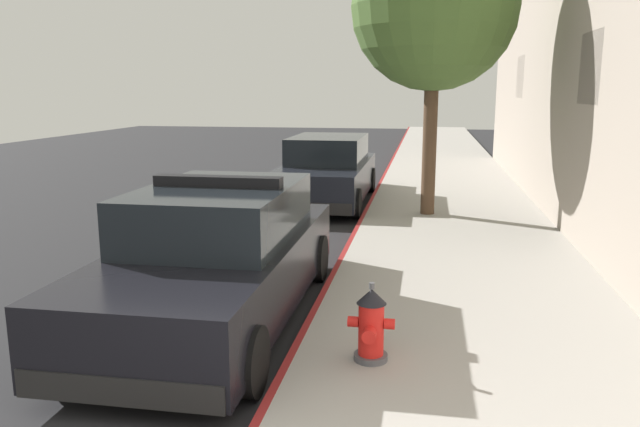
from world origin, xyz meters
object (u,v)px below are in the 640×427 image
at_px(parked_car_silver_ahead, 328,172).
at_px(street_tree, 434,7).
at_px(fire_hydrant, 371,325).
at_px(police_cruiser, 219,257).

bearing_deg(parked_car_silver_ahead, street_tree, -34.70).
height_order(parked_car_silver_ahead, fire_hydrant, parked_car_silver_ahead).
relative_size(fire_hydrant, street_tree, 0.13).
xyz_separation_m(police_cruiser, fire_hydrant, (1.87, -1.13, -0.26)).
xyz_separation_m(parked_car_silver_ahead, street_tree, (2.34, -1.62, 3.45)).
height_order(police_cruiser, parked_car_silver_ahead, police_cruiser).
relative_size(police_cruiser, parked_car_silver_ahead, 1.00).
height_order(police_cruiser, fire_hydrant, police_cruiser).
xyz_separation_m(fire_hydrant, street_tree, (0.51, 7.17, 3.70)).
distance_m(fire_hydrant, street_tree, 8.09).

